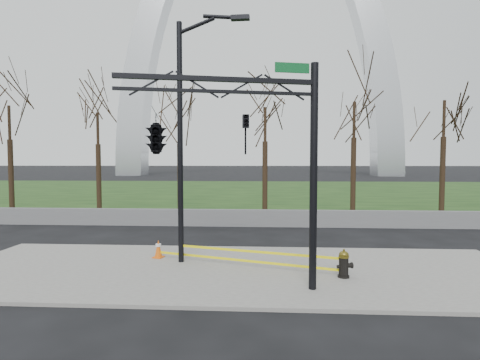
# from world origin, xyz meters

# --- Properties ---
(ground) EXTENTS (500.00, 500.00, 0.00)m
(ground) POSITION_xyz_m (0.00, 0.00, 0.00)
(ground) COLOR black
(ground) RESTS_ON ground
(sidewalk) EXTENTS (18.00, 6.00, 0.10)m
(sidewalk) POSITION_xyz_m (0.00, 0.00, 0.05)
(sidewalk) COLOR slate
(sidewalk) RESTS_ON ground
(grass_strip) EXTENTS (120.00, 40.00, 0.06)m
(grass_strip) POSITION_xyz_m (0.00, 30.00, 0.03)
(grass_strip) COLOR #173413
(grass_strip) RESTS_ON ground
(guardrail) EXTENTS (60.00, 0.30, 0.90)m
(guardrail) POSITION_xyz_m (0.00, 8.00, 0.45)
(guardrail) COLOR #59595B
(guardrail) RESTS_ON ground
(gateway_arch) EXTENTS (66.00, 6.00, 65.00)m
(gateway_arch) POSITION_xyz_m (0.00, 75.00, 32.50)
(gateway_arch) COLOR silver
(gateway_arch) RESTS_ON ground
(tree_row) EXTENTS (53.61, 4.00, 7.91)m
(tree_row) POSITION_xyz_m (3.80, 12.00, 3.95)
(tree_row) COLOR black
(tree_row) RESTS_ON ground
(fire_hydrant) EXTENTS (0.52, 0.34, 0.83)m
(fire_hydrant) POSITION_xyz_m (3.20, -0.65, 0.48)
(fire_hydrant) COLOR black
(fire_hydrant) RESTS_ON sidewalk
(traffic_cone) EXTENTS (0.40, 0.40, 0.63)m
(traffic_cone) POSITION_xyz_m (-2.80, 1.19, 0.42)
(traffic_cone) COLOR #EC5E0C
(traffic_cone) RESTS_ON sidewalk
(street_light) EXTENTS (2.39, 0.32, 8.21)m
(street_light) POSITION_xyz_m (-1.66, 0.71, 4.69)
(street_light) COLOR black
(street_light) RESTS_ON ground
(traffic_signal_mast) EXTENTS (5.00, 2.54, 6.00)m
(traffic_signal_mast) POSITION_xyz_m (-1.01, -2.36, 4.15)
(traffic_signal_mast) COLOR black
(traffic_signal_mast) RESTS_ON ground
(caution_tape) EXTENTS (5.99, 1.84, 0.43)m
(caution_tape) POSITION_xyz_m (0.40, 0.16, 0.45)
(caution_tape) COLOR #FFF10D
(caution_tape) RESTS_ON ground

